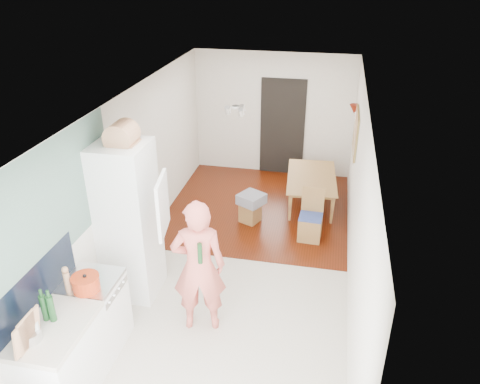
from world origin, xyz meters
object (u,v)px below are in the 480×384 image
(dining_chair, at_px, (311,216))
(person, at_px, (198,256))
(stool, at_px, (250,212))
(dining_table, at_px, (312,192))

(dining_chair, bearing_deg, person, -115.07)
(person, distance_m, stool, 2.74)
(dining_chair, height_order, stool, dining_chair)
(dining_table, xyz_separation_m, stool, (-1.00, -0.89, -0.04))
(person, bearing_deg, dining_table, -121.15)
(person, bearing_deg, stool, -106.15)
(dining_table, distance_m, dining_chair, 1.25)
(dining_table, xyz_separation_m, dining_chair, (0.05, -1.23, 0.20))
(person, height_order, stool, person)
(person, xyz_separation_m, stool, (0.14, 2.60, -0.84))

